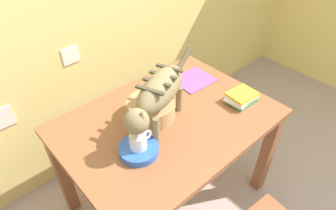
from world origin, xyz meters
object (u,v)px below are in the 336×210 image
coffee_mug (139,141)px  saucer_bowl (139,150)px  cat (158,94)px  wicker_basket (151,109)px  magazine (194,80)px  dining_table (168,130)px  book_stack (241,97)px

coffee_mug → saucer_bowl: bearing=-180.0°
cat → wicker_basket: bearing=-35.2°
cat → magazine: (0.46, 0.18, -0.22)m
cat → coffee_mug: bearing=90.4°
dining_table → coffee_mug: coffee_mug is taller
magazine → wicker_basket: 0.45m
cat → wicker_basket: (0.02, 0.09, -0.17)m
dining_table → wicker_basket: wicker_basket is taller
dining_table → coffee_mug: size_ratio=9.55×
coffee_mug → magazine: coffee_mug is taller
book_stack → wicker_basket: size_ratio=0.69×
cat → saucer_bowl: (-0.20, -0.08, -0.20)m
wicker_basket → cat: bearing=-103.1°
cat → book_stack: 0.57m
dining_table → magazine: (0.38, 0.17, 0.10)m
coffee_mug → book_stack: 0.71m
cat → dining_table: bearing=-106.0°
magazine → book_stack: 0.35m
cat → coffee_mug: cat is taller
dining_table → magazine: magazine is taller
dining_table → book_stack: bearing=-22.7°
cat → magazine: 0.54m
wicker_basket → book_stack: bearing=-28.3°
magazine → saucer_bowl: bearing=-156.3°
coffee_mug → wicker_basket: 0.28m
dining_table → book_stack: (0.43, -0.18, 0.13)m
magazine → book_stack: bearing=-80.4°
coffee_mug → book_stack: size_ratio=0.67×
cat → book_stack: (0.51, -0.17, -0.19)m
coffee_mug → wicker_basket: size_ratio=0.46×
coffee_mug → book_stack: coffee_mug is taller
dining_table → coffee_mug: bearing=-161.9°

